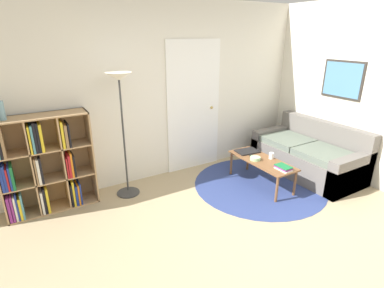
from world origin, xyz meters
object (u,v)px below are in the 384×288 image
Objects in this scene: couch at (309,156)px; laptop at (247,151)px; floor_lamp at (120,96)px; cup at (271,156)px; bowl at (255,158)px; bottle_middle at (1,110)px; bookshelf at (43,166)px; coffee_table at (262,162)px.

couch is 1.05m from laptop.
floor_lamp is 2.29m from cup.
laptop is at bearing 108.16° from cup.
bowl is at bearing -22.23° from floor_lamp.
bottle_middle is (-3.10, 0.51, 0.93)m from laptop.
bookshelf is 8.21× the size of bowl.
cup is (0.23, -0.09, 0.02)m from bowl.
bottle_middle is at bearing 170.63° from laptop.
bookshelf reaches higher than bowl.
bowl is 0.25m from cup.
coffee_table is 0.12m from bowl.
couch is 18.13× the size of cup.
cup is at bearing -17.46° from bookshelf.
floor_lamp reaches higher than bottle_middle.
bookshelf is at bearing 171.93° from floor_lamp.
bowl is at bearing -15.14° from bottle_middle.
bottle_middle is at bearing 164.86° from bowl.
bookshelf is 13.32× the size of cup.
bowl is 3.24m from bottle_middle.
coffee_table is at bearing 164.37° from cup.
cup is at bearing -71.84° from laptop.
bowl is at bearing 153.18° from coffee_table.
coffee_table is (1.79, -0.74, -1.04)m from floor_lamp.
couch is 6.31× the size of bottle_middle.
couch is 0.85m from cup.
floor_lamp is (1.00, -0.14, 0.79)m from bookshelf.
bottle_middle is (-1.29, 0.12, -0.05)m from floor_lamp.
bookshelf is 3.08m from cup.
bookshelf is 1.28m from floor_lamp.
couch is (3.77, -0.94, -0.32)m from bookshelf.
laptop is at bearing -10.86° from bookshelf.
bottle_middle reaches higher than cup.
couch is 1.08m from bowl.
floor_lamp is 3.09m from couch.
cup is 0.35× the size of bottle_middle.
couch is 1.58× the size of coffee_table.
bowl is at bearing -109.44° from laptop.
floor_lamp is 1.00× the size of couch.
cup is 3.47m from bottle_middle.
bookshelf reaches higher than couch.
laptop is 3.92× the size of cup.
couch is at bearing -3.22° from coffee_table.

